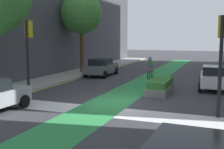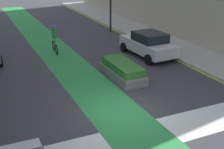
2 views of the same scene
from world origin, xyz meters
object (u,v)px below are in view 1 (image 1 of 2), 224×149
object	(u,v)px
traffic_signal_near_right	(221,47)
car_grey_left_far	(101,67)
traffic_signal_near_left	(28,44)
car_white_right_far	(215,77)
cyclist_in_lane	(150,67)
street_tree_far	(81,13)
median_planter	(160,87)

from	to	relation	value
traffic_signal_near_right	car_grey_left_far	xyz separation A→B (m)	(-10.06, 10.47, -2.29)
traffic_signal_near_left	car_white_right_far	distance (m)	12.21
cyclist_in_lane	street_tree_far	size ratio (longest dim) A/B	0.25
car_grey_left_far	traffic_signal_near_left	bearing A→B (deg)	-91.33
street_tree_far	cyclist_in_lane	bearing A→B (deg)	-10.22
traffic_signal_near_left	street_tree_far	world-z (taller)	street_tree_far
street_tree_far	traffic_signal_near_left	bearing A→B (deg)	-78.57
traffic_signal_near_left	car_white_right_far	world-z (taller)	traffic_signal_near_left
cyclist_in_lane	street_tree_far	bearing A→B (deg)	169.78
car_grey_left_far	cyclist_in_lane	bearing A→B (deg)	-2.48
median_planter	traffic_signal_near_left	bearing A→B (deg)	-149.47
traffic_signal_near_left	car_grey_left_far	xyz separation A→B (m)	(0.23, 10.07, -2.28)
car_white_right_far	car_grey_left_far	xyz separation A→B (m)	(-9.72, 3.38, 0.00)
car_white_right_far	car_grey_left_far	distance (m)	10.30
traffic_signal_near_right	street_tree_far	world-z (taller)	street_tree_far
car_white_right_far	cyclist_in_lane	world-z (taller)	cyclist_in_lane
traffic_signal_near_left	cyclist_in_lane	size ratio (longest dim) A/B	2.38
street_tree_far	median_planter	bearing A→B (deg)	-38.17
traffic_signal_near_right	cyclist_in_lane	distance (m)	11.86
traffic_signal_near_left	median_planter	distance (m)	8.35
traffic_signal_near_right	car_white_right_far	distance (m)	7.45
traffic_signal_near_left	car_grey_left_far	bearing A→B (deg)	88.67
cyclist_in_lane	car_grey_left_far	bearing A→B (deg)	177.52
car_grey_left_far	traffic_signal_near_right	bearing A→B (deg)	-46.15
traffic_signal_near_left	car_grey_left_far	world-z (taller)	traffic_signal_near_left
car_grey_left_far	cyclist_in_lane	size ratio (longest dim) A/B	2.28
traffic_signal_near_right	street_tree_far	bearing A→B (deg)	137.39
traffic_signal_near_left	car_grey_left_far	size ratio (longest dim) A/B	1.04
car_white_right_far	cyclist_in_lane	xyz separation A→B (m)	(-5.20, 3.19, 0.17)
traffic_signal_near_right	traffic_signal_near_left	bearing A→B (deg)	177.77
car_grey_left_far	street_tree_far	bearing A→B (deg)	156.74
traffic_signal_near_right	cyclist_in_lane	xyz separation A→B (m)	(-5.53, 10.27, -2.12)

